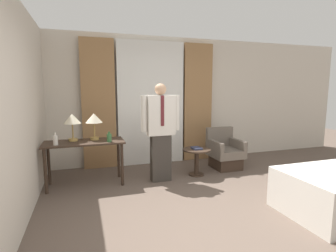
{
  "coord_description": "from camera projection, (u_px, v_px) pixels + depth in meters",
  "views": [
    {
      "loc": [
        -1.38,
        -2.45,
        1.61
      ],
      "look_at": [
        -0.04,
        1.67,
        0.99
      ],
      "focal_mm": 28.0,
      "sensor_mm": 36.0,
      "label": 1
    }
  ],
  "objects": [
    {
      "name": "person",
      "position": [
        161.0,
        129.0,
        4.5
      ],
      "size": [
        0.68,
        0.22,
        1.69
      ],
      "color": "#38332D",
      "rests_on": "ground_plane"
    },
    {
      "name": "curtain_drape_right",
      "position": [
        198.0,
        103.0,
        5.86
      ],
      "size": [
        0.66,
        0.06,
        2.58
      ],
      "color": "#997047",
      "rests_on": "ground_plane"
    },
    {
      "name": "table_lamp_left",
      "position": [
        72.0,
        120.0,
        4.33
      ],
      "size": [
        0.28,
        0.28,
        0.45
      ],
      "color": "tan",
      "rests_on": "desk"
    },
    {
      "name": "side_table",
      "position": [
        197.0,
        157.0,
        4.87
      ],
      "size": [
        0.51,
        0.51,
        0.5
      ],
      "color": "#38281E",
      "rests_on": "ground_plane"
    },
    {
      "name": "desk",
      "position": [
        84.0,
        148.0,
        4.34
      ],
      "size": [
        1.29,
        0.55,
        0.74
      ],
      "color": "#38281E",
      "rests_on": "ground_plane"
    },
    {
      "name": "bottle_near_edge",
      "position": [
        55.0,
        140.0,
        4.04
      ],
      "size": [
        0.07,
        0.07,
        0.19
      ],
      "color": "silver",
      "rests_on": "desk"
    },
    {
      "name": "ground_plane",
      "position": [
        217.0,
        232.0,
        2.96
      ],
      "size": [
        16.0,
        16.0,
        0.0
      ],
      "primitive_type": "plane",
      "color": "brown"
    },
    {
      "name": "wall_back",
      "position": [
        150.0,
        101.0,
        5.64
      ],
      "size": [
        10.0,
        0.06,
        2.7
      ],
      "color": "beige",
      "rests_on": "ground_plane"
    },
    {
      "name": "table_lamp_right",
      "position": [
        94.0,
        119.0,
        4.43
      ],
      "size": [
        0.28,
        0.28,
        0.45
      ],
      "color": "tan",
      "rests_on": "desk"
    },
    {
      "name": "curtain_sheer_center",
      "position": [
        151.0,
        104.0,
        5.53
      ],
      "size": [
        1.42,
        0.06,
        2.58
      ],
      "color": "white",
      "rests_on": "ground_plane"
    },
    {
      "name": "bottle_by_lamp",
      "position": [
        109.0,
        138.0,
        4.28
      ],
      "size": [
        0.08,
        0.08,
        0.17
      ],
      "color": "#336638",
      "rests_on": "desk"
    },
    {
      "name": "book",
      "position": [
        196.0,
        148.0,
        4.85
      ],
      "size": [
        0.16,
        0.22,
        0.03
      ],
      "color": "#2D334C",
      "rests_on": "side_table"
    },
    {
      "name": "curtain_drape_left",
      "position": [
        99.0,
        105.0,
        5.19
      ],
      "size": [
        0.66,
        0.06,
        2.58
      ],
      "color": "#997047",
      "rests_on": "ground_plane"
    },
    {
      "name": "armchair",
      "position": [
        225.0,
        153.0,
        5.34
      ],
      "size": [
        0.59,
        0.64,
        0.8
      ],
      "color": "#38281E",
      "rests_on": "ground_plane"
    }
  ]
}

